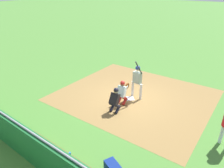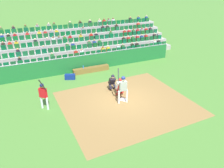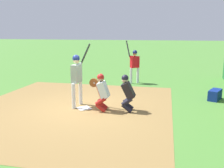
% 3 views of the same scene
% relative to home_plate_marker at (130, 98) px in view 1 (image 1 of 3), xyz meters
% --- Properties ---
extents(ground_plane, '(160.00, 160.00, 0.00)m').
position_rel_home_plate_marker_xyz_m(ground_plane, '(0.00, 0.00, -0.02)').
color(ground_plane, '#498032').
extents(infield_dirt_patch, '(8.26, 7.33, 0.01)m').
position_rel_home_plate_marker_xyz_m(infield_dirt_patch, '(0.00, 0.50, -0.01)').
color(infield_dirt_patch, olive).
rests_on(infield_dirt_patch, ground_plane).
extents(home_plate_marker, '(0.62, 0.62, 0.02)m').
position_rel_home_plate_marker_xyz_m(home_plate_marker, '(0.00, 0.00, 0.00)').
color(home_plate_marker, white).
rests_on(home_plate_marker, infield_dirt_patch).
extents(batter_at_plate, '(0.68, 0.64, 2.27)m').
position_rel_home_plate_marker_xyz_m(batter_at_plate, '(0.21, 0.32, 1.17)').
color(batter_at_plate, silver).
rests_on(batter_at_plate, ground_plane).
extents(catcher_crouching, '(0.48, 0.74, 1.31)m').
position_rel_home_plate_marker_xyz_m(catcher_crouching, '(-0.06, -0.67, 0.71)').
color(catcher_crouching, '#AE1E1A').
rests_on(catcher_crouching, ground_plane).
extents(home_plate_umpire, '(0.48, 0.49, 1.28)m').
position_rel_home_plate_marker_xyz_m(home_plate_umpire, '(0.11, -1.53, 0.68)').
color(home_plate_umpire, black).
rests_on(home_plate_umpire, ground_plane).
extents(dugout_wall, '(15.34, 0.24, 1.43)m').
position_rel_home_plate_marker_xyz_m(dugout_wall, '(0.00, -5.90, 0.67)').
color(dugout_wall, '#1B642E').
rests_on(dugout_wall, ground_plane).
extents(dugout_bench, '(3.14, 0.40, 0.44)m').
position_rel_home_plate_marker_xyz_m(dugout_bench, '(0.38, -5.35, 0.20)').
color(dugout_bench, brown).
rests_on(dugout_bench, ground_plane).
extents(water_bottle_on_bench, '(0.07, 0.07, 0.27)m').
position_rel_home_plate_marker_xyz_m(water_bottle_on_bench, '(1.08, -5.31, 0.56)').
color(water_bottle_on_bench, blue).
rests_on(water_bottle_on_bench, dugout_bench).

